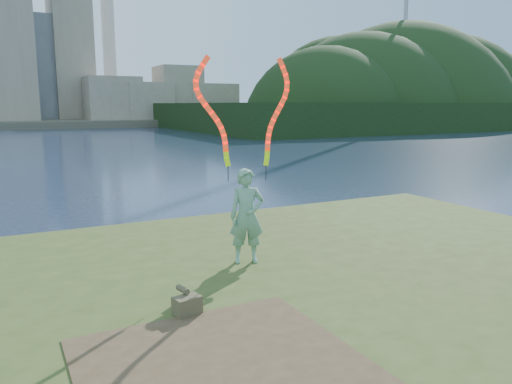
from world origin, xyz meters
TOP-DOWN VIEW (x-y plane):
  - ground at (0.00, 0.00)m, footprint 320.00×320.00m
  - grassy_knoll at (0.00, -2.30)m, footprint 20.00×18.00m
  - dirt_patch at (-2.20, -3.20)m, footprint 3.20×3.00m
  - far_shore at (0.00, 95.00)m, footprint 320.00×40.00m
  - wooded_hill at (59.57, 59.96)m, footprint 78.00×50.00m
  - woman_with_ribbons at (-0.21, 0.17)m, footprint 2.02×0.77m
  - canvas_bag at (-2.07, -1.63)m, footprint 0.43×0.48m

SIDE VIEW (x-z plane):
  - ground at x=0.00m, z-range 0.00..0.00m
  - wooded_hill at x=59.57m, z-range -31.34..31.66m
  - grassy_knoll at x=0.00m, z-range -0.06..0.74m
  - far_shore at x=0.00m, z-range 0.00..1.20m
  - dirt_patch at x=-2.20m, z-range 0.80..0.82m
  - canvas_bag at x=-2.07m, z-range 0.77..1.13m
  - woman_with_ribbons at x=-0.21m, z-range 0.11..4.28m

